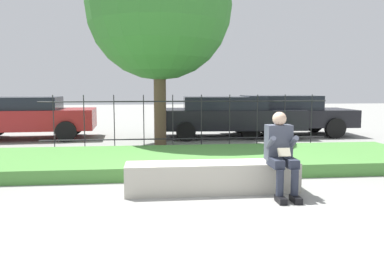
# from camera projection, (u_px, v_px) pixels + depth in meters

# --- Properties ---
(ground_plane) EXTENTS (60.00, 60.00, 0.00)m
(ground_plane) POSITION_uv_depth(u_px,v_px,m) (211.00, 192.00, 5.88)
(ground_plane) COLOR gray
(stone_bench) EXTENTS (2.69, 0.53, 0.47)m
(stone_bench) POSITION_uv_depth(u_px,v_px,m) (212.00, 179.00, 5.86)
(stone_bench) COLOR #B7B2A3
(stone_bench) RESTS_ON ground_plane
(person_seated_reader) EXTENTS (0.42, 0.73, 1.27)m
(person_seated_reader) POSITION_uv_depth(u_px,v_px,m) (281.00, 150.00, 5.61)
(person_seated_reader) COLOR black
(person_seated_reader) RESTS_ON ground_plane
(grass_berm) EXTENTS (9.53, 2.59, 0.24)m
(grass_berm) POSITION_uv_depth(u_px,v_px,m) (196.00, 160.00, 7.84)
(grass_berm) COLOR #4C893D
(grass_berm) RESTS_ON ground_plane
(iron_fence) EXTENTS (7.53, 0.03, 1.44)m
(iron_fence) POSITION_uv_depth(u_px,v_px,m) (187.00, 121.00, 9.79)
(iron_fence) COLOR #232326
(iron_fence) RESTS_ON ground_plane
(car_parked_center) EXTENTS (4.76, 2.14, 1.33)m
(car_parked_center) POSITION_uv_depth(u_px,v_px,m) (228.00, 115.00, 12.22)
(car_parked_center) COLOR black
(car_parked_center) RESTS_ON ground_plane
(car_parked_right) EXTENTS (4.52, 2.02, 1.36)m
(car_parked_right) POSITION_uv_depth(u_px,v_px,m) (283.00, 114.00, 12.70)
(car_parked_right) COLOR black
(car_parked_right) RESTS_ON ground_plane
(car_parked_left) EXTENTS (4.17, 2.11, 1.33)m
(car_parked_left) POSITION_uv_depth(u_px,v_px,m) (27.00, 116.00, 11.81)
(car_parked_left) COLOR maroon
(car_parked_left) RESTS_ON ground_plane
(tree_behind_fence) EXTENTS (4.02, 4.02, 5.85)m
(tree_behind_fence) POSITION_uv_depth(u_px,v_px,m) (159.00, 7.00, 10.31)
(tree_behind_fence) COLOR brown
(tree_behind_fence) RESTS_ON ground_plane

